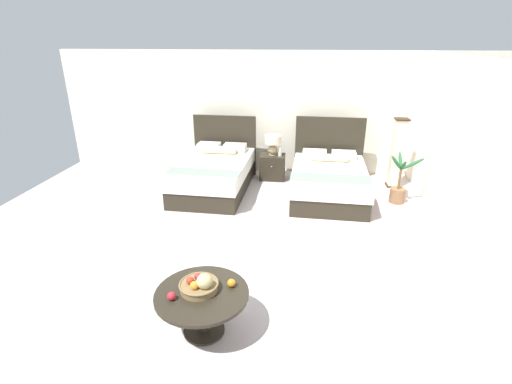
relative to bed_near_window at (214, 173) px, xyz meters
The scene contains 14 objects.
ground_plane 2.28m from the bed_near_window, 61.07° to the right, with size 9.38×10.29×0.02m, color #BBADA9.
wall_back 1.98m from the bed_near_window, 51.58° to the left, with size 9.38×0.12×2.53m, color white.
wall_side_right 4.38m from the bed_near_window, 21.54° to the right, with size 0.12×5.89×2.53m, color white.
bed_near_window is the anchor object (origin of this frame).
bed_near_corner 2.18m from the bed_near_window, ahead, with size 1.43×2.10×1.29m.
nightstand 1.30m from the bed_near_window, 35.03° to the left, with size 0.51×0.43×0.52m.
table_lamp 1.38m from the bed_near_window, 35.75° to the left, with size 0.34×0.34×0.41m.
vase 1.43m from the bed_near_window, 30.13° to the left, with size 0.08×0.08×0.19m.
coffee_table 3.87m from the bed_near_window, 78.70° to the right, with size 0.93×0.93×0.48m.
fruit_bowl 3.84m from the bed_near_window, 78.96° to the right, with size 0.39×0.39×0.21m.
loose_apple 3.97m from the bed_near_window, 82.70° to the right, with size 0.08×0.08×0.08m.
loose_orange 3.81m from the bed_near_window, 74.31° to the right, with size 0.08×0.08×0.08m.
floor_lamp_corner 3.58m from the bed_near_window, 10.28° to the left, with size 0.26×0.26×1.36m.
potted_palm 3.42m from the bed_near_window, ahead, with size 0.59×0.53×0.90m.
Camera 1 is at (0.57, -4.76, 2.79)m, focal length 26.52 mm.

